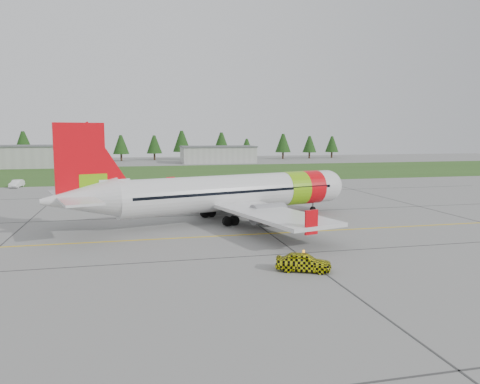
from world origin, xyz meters
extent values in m
plane|color=gray|center=(0.00, 0.00, 0.00)|extent=(320.00, 320.00, 0.00)
cylinder|color=silver|center=(8.13, 16.13, 3.23)|extent=(27.14, 11.27, 4.06)
sphere|color=silver|center=(21.15, 19.81, 3.23)|extent=(4.06, 4.06, 4.06)
cone|color=silver|center=(-8.39, 11.45, 3.59)|extent=(8.11, 5.89, 4.06)
cube|color=black|center=(21.45, 19.89, 3.59)|extent=(2.34, 3.06, 0.58)
cylinder|color=#74B80D|center=(16.14, 18.39, 3.23)|extent=(3.73, 4.72, 4.14)
cylinder|color=red|center=(18.55, 19.07, 3.23)|extent=(3.33, 4.61, 4.14)
cube|color=silver|center=(7.63, 15.98, 2.08)|extent=(14.57, 33.60, 0.37)
cube|color=red|center=(2.13, 31.62, 2.65)|extent=(1.25, 0.52, 2.08)
cube|color=red|center=(11.13, -0.22, 2.65)|extent=(1.25, 0.52, 2.08)
cylinder|color=gray|center=(7.58, 21.92, 1.51)|extent=(4.20, 3.12, 2.19)
cylinder|color=gray|center=(10.69, 10.90, 1.51)|extent=(4.20, 3.12, 2.19)
cube|color=red|center=(-8.19, 11.51, 7.08)|extent=(4.71, 1.66, 7.91)
cube|color=#74B80D|center=(-7.09, 11.82, 4.79)|extent=(2.72, 1.16, 2.50)
cube|color=silver|center=(-8.89, 11.31, 3.85)|extent=(6.46, 12.42, 0.23)
cylinder|color=slate|center=(19.15, 19.24, 0.73)|extent=(0.19, 0.19, 1.46)
cylinder|color=black|center=(19.15, 19.24, 0.35)|extent=(0.76, 0.47, 0.71)
cylinder|color=slate|center=(5.84, 18.50, 0.99)|extent=(0.23, 0.23, 1.98)
cylinder|color=black|center=(5.44, 18.39, 0.54)|extent=(1.17, 0.75, 1.08)
cylinder|color=slate|center=(7.42, 12.90, 0.99)|extent=(0.23, 0.23, 1.98)
cylinder|color=black|center=(7.02, 12.78, 0.54)|extent=(1.17, 0.75, 1.08)
imported|color=#F6F60D|center=(8.72, -4.83, 2.03)|extent=(1.93, 2.05, 4.06)
imported|color=white|center=(-24.11, 56.89, 2.12)|extent=(1.66, 1.59, 4.24)
cube|color=#30561E|center=(0.00, 82.00, 0.01)|extent=(320.00, 50.00, 0.03)
cube|color=gold|center=(0.00, 8.00, 0.01)|extent=(120.00, 0.25, 0.02)
cube|color=#A8A8A3|center=(-30.00, 110.00, 3.00)|extent=(32.00, 14.00, 6.00)
cube|color=#A8A8A3|center=(25.00, 118.00, 2.60)|extent=(24.00, 12.00, 5.20)
camera|label=1|loc=(-3.37, -36.17, 10.09)|focal=35.00mm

